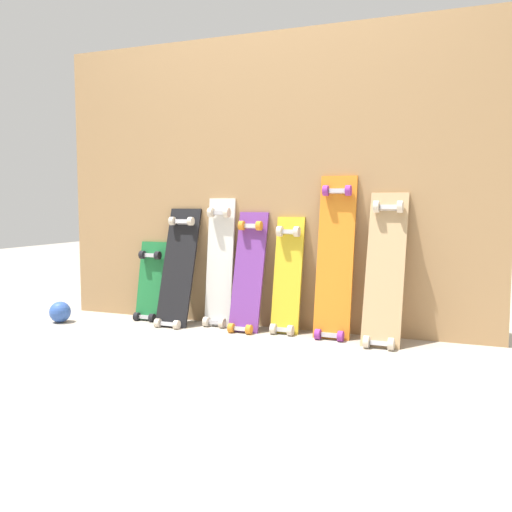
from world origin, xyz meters
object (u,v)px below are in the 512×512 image
Objects in this scene: skateboard_black at (177,273)px; skateboard_yellow at (287,281)px; skateboard_purple at (248,277)px; rubber_ball at (60,312)px; skateboard_green at (150,286)px; skateboard_natural at (385,275)px; skateboard_orange at (335,263)px; skateboard_white at (219,267)px.

skateboard_black is 1.07× the size of skateboard_yellow.
skateboard_purple is 5.81× the size of rubber_ball.
skateboard_green is 0.58m from rubber_ball.
skateboard_natural is 6.62× the size of rubber_ball.
skateboard_yellow is at bearing 177.99° from skateboard_orange.
skateboard_white is 0.22m from skateboard_purple.
skateboard_purple is at bearing 12.35° from rubber_ball.
skateboard_green is at bearing 32.45° from rubber_ball.
skateboard_white is at bearing 177.45° from skateboard_orange.
skateboard_yellow is 0.76× the size of skateboard_orange.
skateboard_natural is at bearing -2.17° from skateboard_purple.
skateboard_natural is (1.01, -0.08, 0.01)m from skateboard_white.
skateboard_yellow is (0.23, 0.03, -0.01)m from skateboard_purple.
skateboard_green is 0.70m from skateboard_purple.
skateboard_yellow is 1.45m from rubber_ball.
rubber_ball is at bearing -147.55° from skateboard_green.
skateboard_green is 0.93m from skateboard_yellow.
skateboard_orange is at bearing 2.22° from skateboard_purple.
skateboard_orange reaches higher than skateboard_purple.
skateboard_black is 0.46m from skateboard_purple.
skateboard_white reaches higher than skateboard_yellow.
skateboard_natural is at bearing 6.55° from rubber_ball.
skateboard_white is at bearing 15.92° from skateboard_black.
skateboard_yellow is 0.30m from skateboard_orange.
skateboard_white reaches higher than skateboard_purple.
skateboard_black is 0.81× the size of skateboard_orange.
skateboard_orange reaches higher than skateboard_yellow.
skateboard_orange is (0.28, -0.01, 0.12)m from skateboard_yellow.
skateboard_orange is at bearing 9.31° from rubber_ball.
skateboard_black is at bearing 18.52° from rubber_ball.
skateboard_orange is (0.51, 0.02, 0.10)m from skateboard_purple.
skateboard_black is at bearing -175.98° from skateboard_yellow.
skateboard_white reaches higher than rubber_ball.
skateboard_white is (0.49, 0.01, 0.14)m from skateboard_green.
skateboard_orange is at bearing 2.28° from skateboard_black.
skateboard_white reaches higher than skateboard_black.
skateboard_black reaches higher than skateboard_green.
skateboard_yellow is 0.57m from skateboard_natural.
skateboard_white is at bearing 17.85° from rubber_ball.
skateboard_purple reaches higher than skateboard_green.
skateboard_white is 6.39× the size of rubber_ball.
skateboard_natural is at bearing -4.67° from skateboard_white.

